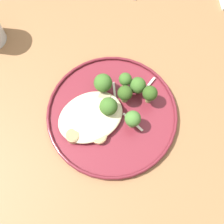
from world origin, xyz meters
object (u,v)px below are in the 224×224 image
broccoli_floret_small_sprig (103,83)px  broccoli_floret_beside_noodles (139,87)px  seared_scallop_tiny_bay (88,118)px  broccoli_floret_split_head (133,119)px  broccoli_floret_tall_stalk (108,107)px  seared_scallop_rear_pale (73,136)px  seared_scallop_half_hidden (79,109)px  broccoli_floret_left_leaning (125,80)px  broccoli_floret_front_edge (150,94)px  seared_scallop_center_golden (84,128)px  dinner_plate (112,114)px  seared_scallop_left_edge (104,99)px  seared_scallop_front_small (99,136)px  broccoli_floret_center_pile (125,93)px

broccoli_floret_small_sprig → broccoli_floret_beside_noodles: 0.08m
seared_scallop_tiny_bay → broccoli_floret_split_head: size_ratio=0.49×
broccoli_floret_tall_stalk → seared_scallop_rear_pale: bearing=9.6°
seared_scallop_half_hidden → broccoli_floret_small_sprig: 0.08m
broccoli_floret_small_sprig → broccoli_floret_split_head: bearing=98.8°
broccoli_floret_left_leaning → broccoli_floret_front_edge: bearing=118.1°
seared_scallop_rear_pale → broccoli_floret_tall_stalk: broccoli_floret_tall_stalk is taller
broccoli_floret_split_head → broccoli_floret_tall_stalk: bearing=-57.4°
broccoli_floret_front_edge → broccoli_floret_beside_noodles: size_ratio=1.17×
seared_scallop_center_golden → broccoli_floret_left_leaning: broccoli_floret_left_leaning is taller
dinner_plate → seared_scallop_half_hidden: (0.06, -0.04, 0.01)m
seared_scallop_half_hidden → broccoli_floret_beside_noodles: 0.14m
broccoli_floret_tall_stalk → broccoli_floret_beside_noodles: bearing=-170.9°
seared_scallop_rear_pale → broccoli_floret_beside_noodles: broccoli_floret_beside_noodles is taller
seared_scallop_half_hidden → broccoli_floret_front_edge: (-0.15, 0.05, 0.03)m
seared_scallop_tiny_bay → broccoli_floret_small_sprig: bearing=-141.5°
seared_scallop_left_edge → broccoli_floret_split_head: size_ratio=0.53×
seared_scallop_front_small → seared_scallop_center_golden: (0.02, -0.03, -0.00)m
seared_scallop_front_small → broccoli_floret_center_pile: size_ratio=0.66×
seared_scallop_half_hidden → broccoli_floret_center_pile: 0.11m
broccoli_floret_left_leaning → seared_scallop_rear_pale: bearing=19.7°
broccoli_floret_front_edge → broccoli_floret_small_sprig: bearing=-42.4°
seared_scallop_left_edge → broccoli_floret_split_head: broccoli_floret_split_head is taller
broccoli_floret_split_head → broccoli_floret_small_sprig: 0.10m
broccoli_floret_front_edge → broccoli_floret_tall_stalk: size_ratio=0.99×
seared_scallop_tiny_bay → broccoli_floret_split_head: 0.10m
dinner_plate → seared_scallop_left_edge: 0.04m
seared_scallop_rear_pale → broccoli_floret_center_pile: (-0.14, -0.03, 0.02)m
seared_scallop_tiny_bay → broccoli_floret_left_leaning: broccoli_floret_left_leaning is taller
seared_scallop_half_hidden → broccoli_floret_left_leaning: 0.12m
seared_scallop_left_edge → broccoli_floret_split_head: bearing=109.0°
seared_scallop_tiny_bay → broccoli_floret_front_edge: 0.14m
seared_scallop_half_hidden → seared_scallop_tiny_bay: bearing=106.6°
seared_scallop_center_golden → broccoli_floret_small_sprig: 0.11m
broccoli_floret_tall_stalk → broccoli_floret_left_leaning: bearing=-147.4°
seared_scallop_tiny_bay → broccoli_floret_tall_stalk: 0.05m
seared_scallop_front_small → broccoli_floret_tall_stalk: bearing=-137.8°
broccoli_floret_small_sprig → seared_scallop_tiny_bay: bearing=38.5°
broccoli_floret_left_leaning → broccoli_floret_split_head: 0.09m
seared_scallop_half_hidden → broccoli_floret_small_sprig: size_ratio=0.42×
seared_scallop_left_edge → seared_scallop_tiny_bay: seared_scallop_left_edge is taller
broccoli_floret_left_leaning → seared_scallop_left_edge: bearing=10.8°
broccoli_floret_left_leaning → broccoli_floret_tall_stalk: (0.06, 0.04, 0.00)m
seared_scallop_center_golden → dinner_plate: bearing=-175.9°
seared_scallop_center_golden → broccoli_floret_left_leaning: 0.14m
broccoli_floret_small_sprig → broccoli_floret_tall_stalk: bearing=74.5°
seared_scallop_tiny_bay → broccoli_floret_beside_noodles: (-0.13, -0.01, 0.02)m
seared_scallop_center_golden → broccoli_floret_split_head: 0.11m
dinner_plate → seared_scallop_rear_pale: size_ratio=9.58×
seared_scallop_front_small → broccoli_floret_split_head: bearing=173.8°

